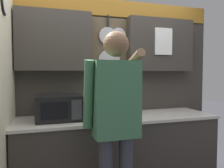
% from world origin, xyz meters
% --- Properties ---
extents(base_cabinet_counter, '(2.27, 0.67, 0.90)m').
position_xyz_m(base_cabinet_counter, '(0.00, -0.00, 0.45)').
color(base_cabinet_counter, '#38332D').
rests_on(base_cabinet_counter, ground_plane).
extents(back_wall_unit, '(2.84, 0.22, 2.33)m').
position_xyz_m(back_wall_unit, '(0.00, 0.30, 1.44)').
color(back_wall_unit, '#38332D').
rests_on(back_wall_unit, ground_plane).
extents(side_wall, '(0.07, 1.60, 2.33)m').
position_xyz_m(side_wall, '(-1.16, -0.38, 1.18)').
color(side_wall, beige).
rests_on(side_wall, ground_plane).
extents(microwave, '(0.47, 0.38, 0.27)m').
position_xyz_m(microwave, '(-0.67, -0.00, 1.03)').
color(microwave, black).
rests_on(microwave, base_cabinet_counter).
extents(knife_block, '(0.13, 0.16, 0.29)m').
position_xyz_m(knife_block, '(-0.35, -0.00, 1.00)').
color(knife_block, brown).
rests_on(knife_block, base_cabinet_counter).
extents(utensil_crock, '(0.13, 0.13, 0.34)m').
position_xyz_m(utensil_crock, '(0.21, -0.00, 0.97)').
color(utensil_crock, white).
rests_on(utensil_crock, base_cabinet_counter).
extents(person, '(0.54, 0.66, 1.75)m').
position_xyz_m(person, '(-0.23, -0.62, 1.05)').
color(person, '#383842').
rests_on(person, ground_plane).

